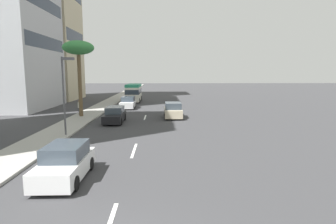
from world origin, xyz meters
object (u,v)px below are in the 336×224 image
car_fourth (115,115)px  pedestrian_near_lamp (79,107)px  car_second (65,163)px  car_fifth (173,111)px  car_third (128,103)px  minibus_lead (134,92)px  street_lamp (65,86)px  palm_tree (78,50)px

car_fourth → pedestrian_near_lamp: (4.29, 4.69, 0.32)m
car_second → car_fifth: car_fifth is taller
car_third → minibus_lead: bearing=-179.9°
car_second → pedestrian_near_lamp: bearing=-165.7°
car_fourth → street_lamp: size_ratio=0.77×
car_fourth → street_lamp: bearing=-23.3°
car_fourth → palm_tree: size_ratio=0.56×
street_lamp → pedestrian_near_lamp: bearing=11.2°
car_second → car_third: (25.73, 0.09, 0.01)m
car_fourth → pedestrian_near_lamp: pedestrian_near_lamp is taller
car_third → street_lamp: bearing=-8.9°
minibus_lead → pedestrian_near_lamp: 16.29m
car_third → street_lamp: (-17.14, 2.69, 3.09)m
palm_tree → car_third: bearing=-28.4°
pedestrian_near_lamp → palm_tree: palm_tree is taller
car_fifth → minibus_lead: bearing=18.9°
pedestrian_near_lamp → car_second: bearing=26.2°
car_second → car_fifth: bearing=161.7°
minibus_lead → pedestrian_near_lamp: minibus_lead is taller
minibus_lead → street_lamp: 26.22m
car_second → car_third: 25.73m
car_second → car_fifth: size_ratio=0.96×
car_second → car_fourth: (14.71, 0.14, -0.02)m
minibus_lead → car_second: size_ratio=1.66×
minibus_lead → palm_tree: 18.11m
car_second → car_fourth: 14.71m
car_fifth → pedestrian_near_lamp: size_ratio=2.57×
car_fourth → palm_tree: 8.40m
car_fifth → palm_tree: palm_tree is taller
minibus_lead → car_fifth: 18.19m
car_second → pedestrian_near_lamp: 19.61m
car_third → street_lamp: 17.62m
car_third → car_fourth: bearing=-0.2°
car_fifth → palm_tree: bearing=87.1°
minibus_lead → car_fourth: bearing=-0.1°
minibus_lead → car_second: 34.59m
pedestrian_near_lamp → street_lamp: size_ratio=0.28×
car_fifth → car_second: bearing=161.7°
car_second → pedestrian_near_lamp: size_ratio=2.48×
car_second → car_fourth: car_second is taller
car_fifth → pedestrian_near_lamp: 10.72m
car_third → car_fourth: (-11.02, 0.04, -0.03)m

